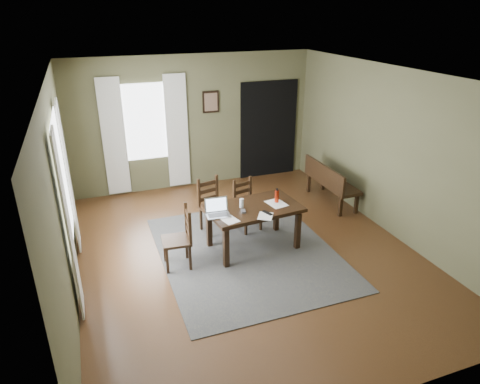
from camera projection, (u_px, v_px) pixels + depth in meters
name	position (u px, v px, depth m)	size (l,w,h in m)	color
ground	(247.00, 252.00, 6.70)	(5.00, 6.00, 0.01)	#492C16
room_shell	(247.00, 141.00, 5.98)	(5.02, 6.02, 2.71)	brown
rug	(247.00, 251.00, 6.70)	(2.60, 3.20, 0.01)	#404040
dining_table	(253.00, 212.00, 6.58)	(1.49, 0.98, 0.71)	black
chair_end	(180.00, 238.00, 6.17)	(0.44, 0.44, 0.93)	black
chair_back_left	(212.00, 206.00, 7.17)	(0.49, 0.49, 0.92)	black
chair_back_right	(247.00, 205.00, 7.24)	(0.47, 0.47, 0.88)	black
bench	(329.00, 180.00, 8.20)	(0.45, 1.39, 0.79)	black
laptop	(217.00, 210.00, 6.28)	(0.37, 0.30, 0.24)	#B7B7BC
computer_mouse	(243.00, 211.00, 6.35)	(0.06, 0.10, 0.03)	#3F3F42
tv_remote	(267.00, 213.00, 6.32)	(0.05, 0.18, 0.02)	black
drinking_glass	(242.00, 203.00, 6.49)	(0.06, 0.06, 0.14)	silver
water_bottle	(277.00, 196.00, 6.64)	(0.08, 0.08, 0.23)	#A6230C
paper_a	(230.00, 220.00, 6.13)	(0.20, 0.27, 0.00)	white
paper_b	(265.00, 216.00, 6.24)	(0.20, 0.27, 0.00)	white
paper_d	(276.00, 203.00, 6.64)	(0.25, 0.33, 0.00)	white
window_left	(63.00, 182.00, 5.51)	(0.01, 1.30, 1.70)	white
window_back	(145.00, 122.00, 8.36)	(1.00, 0.01, 1.50)	white
curtain_left_near	(69.00, 227.00, 4.91)	(0.03, 0.48, 2.30)	silver
curtain_left_far	(69.00, 178.00, 6.32)	(0.03, 0.48, 2.30)	silver
curtain_back_left	(114.00, 138.00, 8.23)	(0.44, 0.03, 2.30)	silver
curtain_back_right	(177.00, 132.00, 8.63)	(0.44, 0.03, 2.30)	silver
framed_picture	(211.00, 102.00, 8.66)	(0.34, 0.03, 0.44)	black
doorway_back	(269.00, 130.00, 9.36)	(1.30, 0.03, 2.10)	black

